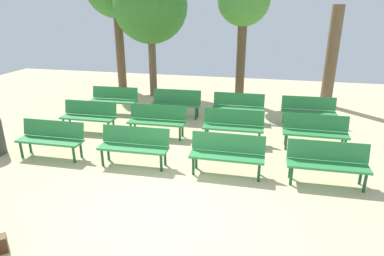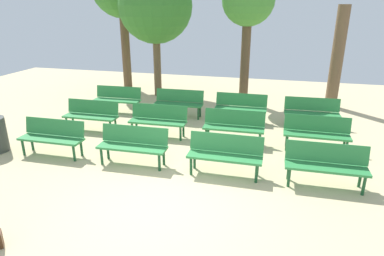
{
  "view_description": "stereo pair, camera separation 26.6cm",
  "coord_description": "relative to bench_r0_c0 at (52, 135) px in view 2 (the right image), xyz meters",
  "views": [
    {
      "loc": [
        1.75,
        -5.02,
        3.49
      ],
      "look_at": [
        0.0,
        2.79,
        0.55
      ],
      "focal_mm": 31.43,
      "sensor_mm": 36.0,
      "label": 1
    },
    {
      "loc": [
        2.01,
        -4.96,
        3.49
      ],
      "look_at": [
        0.0,
        2.79,
        0.55
      ],
      "focal_mm": 31.43,
      "sensor_mm": 36.0,
      "label": 2
    }
  ],
  "objects": [
    {
      "name": "ground_plane",
      "position": [
        3.2,
        -1.56,
        -0.5
      ],
      "size": [
        24.0,
        24.0,
        0.0
      ],
      "primitive_type": "plane",
      "color": "#CCB789"
    },
    {
      "name": "bench_r0_c0",
      "position": [
        0.0,
        0.0,
        0.0
      ],
      "size": [
        1.6,
        0.49,
        0.87
      ],
      "rotation": [
        0.0,
        0.0,
        0.01
      ],
      "color": "#2D8442",
      "rests_on": "ground_plane"
    },
    {
      "name": "bench_r0_c1",
      "position": [
        2.11,
        0.03,
        0.0
      ],
      "size": [
        1.61,
        0.52,
        0.87
      ],
      "rotation": [
        0.0,
        0.0,
        0.02
      ],
      "color": "#2D8442",
      "rests_on": "ground_plane"
    },
    {
      "name": "bench_r0_c2",
      "position": [
        4.24,
        0.05,
        0.0
      ],
      "size": [
        1.6,
        0.49,
        0.87
      ],
      "rotation": [
        0.0,
        0.0,
        0.0
      ],
      "color": "#2D8442",
      "rests_on": "ground_plane"
    },
    {
      "name": "bench_r0_c3",
      "position": [
        6.29,
        0.06,
        0.0
      ],
      "size": [
        1.61,
        0.51,
        0.87
      ],
      "rotation": [
        0.0,
        0.0,
        0.02
      ],
      "color": "#2D8442",
      "rests_on": "ground_plane"
    },
    {
      "name": "bench_r1_c0",
      "position": [
        0.01,
        1.8,
        0.0
      ],
      "size": [
        1.61,
        0.5,
        0.87
      ],
      "rotation": [
        0.0,
        0.0,
        0.01
      ],
      "color": "#2D8442",
      "rests_on": "ground_plane"
    },
    {
      "name": "bench_r1_c1",
      "position": [
        2.07,
        1.85,
        0.0
      ],
      "size": [
        1.61,
        0.52,
        0.87
      ],
      "rotation": [
        0.0,
        0.0,
        0.03
      ],
      "color": "#2D8442",
      "rests_on": "ground_plane"
    },
    {
      "name": "bench_r1_c2",
      "position": [
        4.18,
        1.87,
        0.0
      ],
      "size": [
        1.61,
        0.51,
        0.87
      ],
      "rotation": [
        0.0,
        0.0,
        0.02
      ],
      "color": "#2D8442",
      "rests_on": "ground_plane"
    },
    {
      "name": "bench_r1_c3",
      "position": [
        6.26,
        1.89,
        0.0
      ],
      "size": [
        1.6,
        0.48,
        0.87
      ],
      "rotation": [
        0.0,
        0.0,
        0.0
      ],
      "color": "#2D8442",
      "rests_on": "ground_plane"
    },
    {
      "name": "bench_r2_c0",
      "position": [
        -0.05,
        3.61,
        0.0
      ],
      "size": [
        1.62,
        0.54,
        0.87
      ],
      "rotation": [
        0.0,
        0.0,
        0.04
      ],
      "color": "#2D8442",
      "rests_on": "ground_plane"
    },
    {
      "name": "bench_r2_c1",
      "position": [
        2.11,
        3.7,
        0.0
      ],
      "size": [
        1.61,
        0.53,
        0.87
      ],
      "rotation": [
        0.0,
        0.0,
        0.03
      ],
      "color": "#2D8442",
      "rests_on": "ground_plane"
    },
    {
      "name": "bench_r2_c2",
      "position": [
        4.15,
        3.69,
        0.0
      ],
      "size": [
        1.61,
        0.5,
        0.87
      ],
      "rotation": [
        0.0,
        0.0,
        0.01
      ],
      "color": "#2D8442",
      "rests_on": "ground_plane"
    },
    {
      "name": "bench_r2_c3",
      "position": [
        6.27,
        3.71,
        0.0
      ],
      "size": [
        1.62,
        0.55,
        0.87
      ],
      "rotation": [
        0.0,
        0.0,
        0.04
      ],
      "color": "#2D8442",
      "rests_on": "ground_plane"
    },
    {
      "name": "tree_0",
      "position": [
        0.49,
        6.14,
        2.94
      ],
      "size": [
        2.81,
        2.81,
        4.86
      ],
      "color": "brown",
      "rests_on": "ground_plane"
    },
    {
      "name": "tree_1",
      "position": [
        3.97,
        6.06,
        3.07
      ],
      "size": [
        1.86,
        1.86,
        4.61
      ],
      "color": "brown",
      "rests_on": "ground_plane"
    },
    {
      "name": "tree_2",
      "position": [
        7.14,
        6.16,
        1.25
      ],
      "size": [
        0.41,
        0.41,
        3.51
      ],
      "color": "brown",
      "rests_on": "ground_plane"
    }
  ]
}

